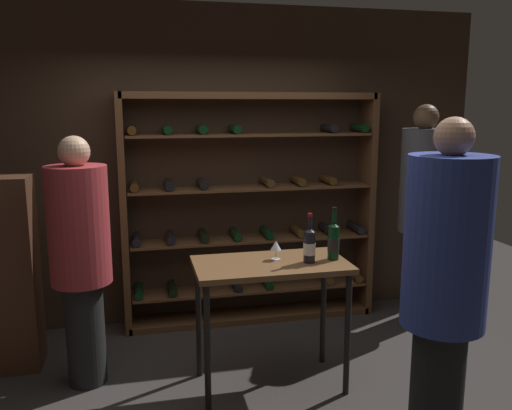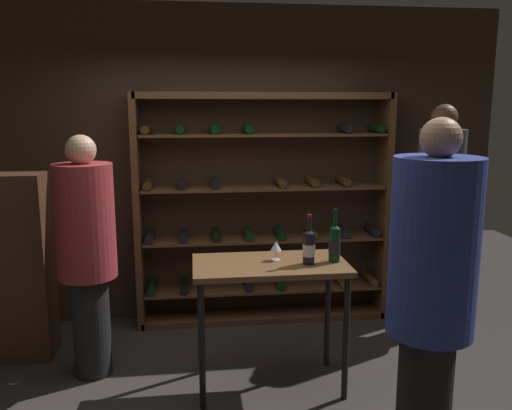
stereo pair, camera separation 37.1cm
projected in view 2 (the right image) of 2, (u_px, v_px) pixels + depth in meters
name	position (u px, v px, depth m)	size (l,w,h in m)	color
ground_plane	(248.00, 399.00, 3.71)	(9.25, 9.25, 0.00)	#383330
back_wall	(229.00, 166.00, 5.02)	(5.19, 0.10, 2.95)	#3D2B1E
wine_rack	(263.00, 211.00, 4.92)	(2.38, 0.32, 2.16)	brown
tasting_table	(270.00, 279.00, 3.75)	(1.09, 0.59, 0.94)	brown
person_host_in_suit	(439.00, 207.00, 4.72)	(0.41, 0.41, 2.05)	#252525
person_bystander_red_print	(87.00, 247.00, 3.89)	(0.43, 0.43, 1.84)	black
person_bystander_dark_jacket	(431.00, 289.00, 2.73)	(0.45, 0.45, 1.98)	black
display_cabinet	(22.00, 267.00, 4.24)	(0.44, 0.36, 1.52)	#4C2D1E
wine_bottle_gold_foil	(309.00, 246.00, 3.67)	(0.09, 0.09, 0.36)	black
wine_bottle_amber_reserve	(335.00, 243.00, 3.72)	(0.08, 0.08, 0.38)	black
wine_glass_stemmed_right	(276.00, 247.00, 3.77)	(0.08, 0.08, 0.14)	silver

